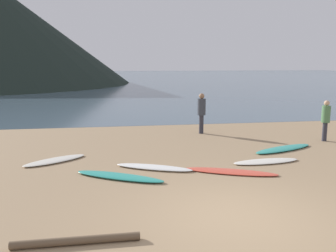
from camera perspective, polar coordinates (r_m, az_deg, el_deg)
name	(u,v)px	position (r m, az deg, el deg)	size (l,w,h in m)	color
ground_plane	(163,129)	(16.72, -0.86, -0.44)	(120.00, 120.00, 0.20)	#997C5B
ocean_water	(123,78)	(66.75, -7.09, 7.49)	(140.00, 100.00, 0.01)	#475B6B
surfboard_0	(55,160)	(11.44, -17.32, -5.16)	(1.95, 0.58, 0.08)	silver
surfboard_1	(119,176)	(9.50, -7.64, -7.84)	(2.47, 0.48, 0.10)	teal
surfboard_2	(154,167)	(10.21, -2.21, -6.50)	(2.22, 0.47, 0.09)	white
surfboard_3	(231,172)	(10.01, 9.84, -7.07)	(2.50, 0.52, 0.07)	#D84C38
surfboard_4	(266,161)	(11.22, 15.11, -5.37)	(2.08, 0.56, 0.07)	silver
surfboard_5	(283,149)	(12.95, 17.67, -3.41)	(2.52, 0.58, 0.09)	teal
person_0	(326,117)	(14.78, 23.52, 1.27)	(0.31, 0.31, 1.54)	#2D2D38
person_1	(202,110)	(15.06, 5.28, 2.52)	(0.34, 0.34, 1.67)	#2D2D38
driftwood_log	(76,241)	(6.41, -14.17, -17.04)	(0.14, 0.14, 2.08)	brown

